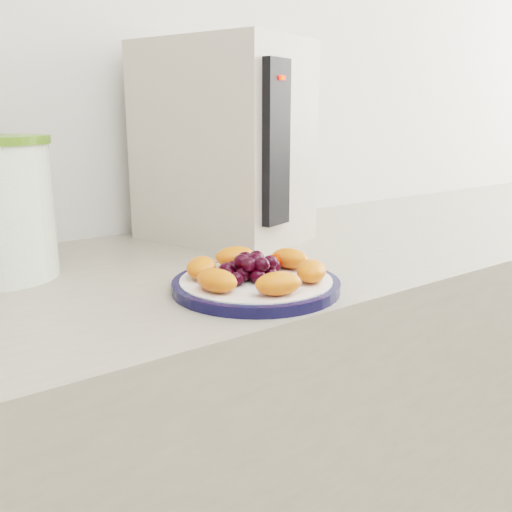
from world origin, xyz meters
TOP-DOWN VIEW (x-y plane):
  - wall_back at (0.00, 1.51)m, footprint 3.50×0.02m
  - counter at (0.00, 1.20)m, footprint 3.50×0.60m
  - cabinet_face at (0.00, 1.20)m, footprint 3.48×0.58m
  - plate_rim at (-0.03, 1.02)m, footprint 0.24×0.24m
  - plate_face at (-0.03, 1.02)m, footprint 0.21×0.21m
  - appliance_body at (0.13, 1.34)m, footprint 0.30×0.35m
  - appliance_panel at (0.12, 1.18)m, footprint 0.07×0.04m
  - appliance_led at (0.13, 1.17)m, footprint 0.01×0.01m
  - fruit_plate at (-0.03, 1.03)m, footprint 0.20×0.20m

SIDE VIEW (x-z plane):
  - cabinet_face at x=0.00m, z-range 0.00..0.84m
  - counter at x=0.00m, z-range 0.00..0.90m
  - plate_rim at x=-0.03m, z-range 0.90..0.91m
  - plate_face at x=-0.03m, z-range 0.90..0.92m
  - fruit_plate at x=-0.03m, z-range 0.91..0.95m
  - appliance_body at x=0.13m, z-range 0.90..1.27m
  - appliance_panel at x=0.12m, z-range 0.95..1.23m
  - appliance_led at x=0.13m, z-range 1.20..1.20m
  - wall_back at x=0.00m, z-range 0.00..2.60m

